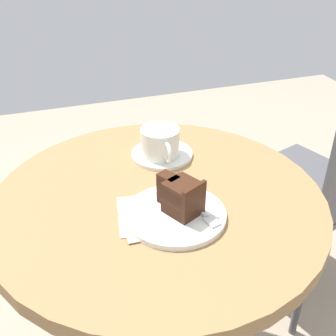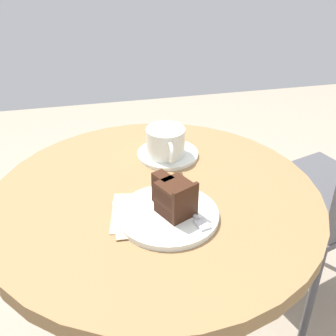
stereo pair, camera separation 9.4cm
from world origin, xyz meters
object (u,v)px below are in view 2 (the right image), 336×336
saucer (168,154)px  napkin (145,214)px  teaspoon (171,143)px  coffee_cup (166,142)px  cake_slice (174,197)px  cake_plate (168,215)px  fork (194,215)px

saucer → napkin: size_ratio=0.97×
saucer → teaspoon: bearing=158.8°
coffee_cup → cake_slice: (0.24, -0.03, 0.00)m
teaspoon → cake_slice: cake_slice is taller
coffee_cup → cake_plate: bearing=-10.8°
teaspoon → saucer: bearing=-119.0°
teaspoon → fork: bearing=-101.8°
saucer → cake_plate: size_ratio=0.75×
coffee_cup → teaspoon: bearing=155.4°
coffee_cup → teaspoon: size_ratio=1.26×
saucer → coffee_cup: bearing=-38.5°
saucer → fork: 0.27m
fork → napkin: 0.10m
cake_plate → cake_slice: cake_slice is taller
cake_plate → napkin: bearing=-110.9°
teaspoon → cake_plate: bearing=-111.3°
teaspoon → cake_slice: size_ratio=0.97×
saucer → coffee_cup: coffee_cup is taller
coffee_cup → cake_slice: bearing=-8.0°
saucer → cake_plate: bearing=-12.0°
coffee_cup → fork: (0.26, 0.00, -0.03)m
saucer → fork: size_ratio=1.16×
saucer → teaspoon: (-0.04, 0.02, 0.01)m
saucer → fork: (0.27, -0.00, 0.01)m
teaspoon → cake_plate: (0.29, -0.07, -0.01)m
coffee_cup → teaspoon: (-0.05, 0.02, -0.03)m
saucer → napkin: 0.25m
cake_plate → saucer: bearing=168.0°
coffee_cup → cake_plate: (0.24, -0.05, -0.04)m
cake_plate → fork: 0.05m
saucer → cake_plate: cake_plate is taller
fork → napkin: bearing=-126.9°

